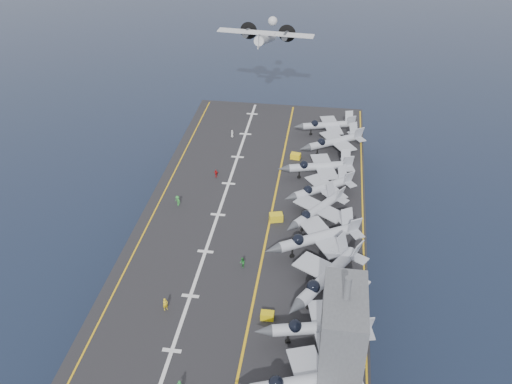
# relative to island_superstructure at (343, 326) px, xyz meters

# --- Properties ---
(ground) EXTENTS (500.00, 500.00, 0.00)m
(ground) POSITION_rel_island_superstructure_xyz_m (-15.00, 30.00, -17.90)
(ground) COLOR #142135
(ground) RESTS_ON ground
(hull) EXTENTS (36.00, 90.00, 10.00)m
(hull) POSITION_rel_island_superstructure_xyz_m (-15.00, 30.00, -12.90)
(hull) COLOR #56595E
(hull) RESTS_ON ground
(flight_deck) EXTENTS (38.00, 92.00, 0.40)m
(flight_deck) POSITION_rel_island_superstructure_xyz_m (-15.00, 30.00, -7.70)
(flight_deck) COLOR black
(flight_deck) RESTS_ON hull
(foul_line) EXTENTS (0.35, 90.00, 0.02)m
(foul_line) POSITION_rel_island_superstructure_xyz_m (-12.00, 30.00, -7.48)
(foul_line) COLOR gold
(foul_line) RESTS_ON flight_deck
(landing_centerline) EXTENTS (0.50, 90.00, 0.02)m
(landing_centerline) POSITION_rel_island_superstructure_xyz_m (-21.00, 30.00, -7.48)
(landing_centerline) COLOR silver
(landing_centerline) RESTS_ON flight_deck
(deck_edge_port) EXTENTS (0.25, 90.00, 0.02)m
(deck_edge_port) POSITION_rel_island_superstructure_xyz_m (-32.00, 30.00, -7.48)
(deck_edge_port) COLOR gold
(deck_edge_port) RESTS_ON flight_deck
(deck_edge_stbd) EXTENTS (0.25, 90.00, 0.02)m
(deck_edge_stbd) POSITION_rel_island_superstructure_xyz_m (3.50, 30.00, -7.48)
(deck_edge_stbd) COLOR gold
(deck_edge_stbd) RESTS_ON flight_deck
(island_superstructure) EXTENTS (5.00, 10.00, 15.00)m
(island_superstructure) POSITION_rel_island_superstructure_xyz_m (0.00, 0.00, 0.00)
(island_superstructure) COLOR #56595E
(island_superstructure) RESTS_ON flight_deck
(fighter_jet_0) EXTENTS (17.79, 14.71, 5.30)m
(fighter_jet_0) POSITION_rel_island_superstructure_xyz_m (-3.90, -4.35, -4.85)
(fighter_jet_0) COLOR #9AA3AA
(fighter_jet_0) RESTS_ON flight_deck
(fighter_jet_1) EXTENTS (16.84, 13.10, 5.20)m
(fighter_jet_1) POSITION_rel_island_superstructure_xyz_m (-2.45, 4.29, -4.90)
(fighter_jet_1) COLOR #90989E
(fighter_jet_1) RESTS_ON flight_deck
(fighter_jet_2) EXTENTS (17.67, 19.64, 5.69)m
(fighter_jet_2) POSITION_rel_island_superstructure_xyz_m (-1.99, 13.91, -4.66)
(fighter_jet_2) COLOR #8D939C
(fighter_jet_2) RESTS_ON flight_deck
(fighter_jet_3) EXTENTS (18.89, 17.09, 5.46)m
(fighter_jet_3) POSITION_rel_island_superstructure_xyz_m (-3.72, 22.78, -4.77)
(fighter_jet_3) COLOR #90969E
(fighter_jet_3) RESTS_ON flight_deck
(fighter_jet_4) EXTENTS (15.36, 16.50, 4.77)m
(fighter_jet_4) POSITION_rel_island_superstructure_xyz_m (-4.25, 30.64, -5.12)
(fighter_jet_4) COLOR #9EA4AD
(fighter_jet_4) RESTS_ON flight_deck
(fighter_jet_5) EXTENTS (16.32, 15.34, 4.72)m
(fighter_jet_5) POSITION_rel_island_superstructure_xyz_m (-3.71, 37.53, -5.14)
(fighter_jet_5) COLOR #98A0A7
(fighter_jet_5) RESTS_ON flight_deck
(fighter_jet_6) EXTENTS (16.04, 12.76, 4.88)m
(fighter_jet_6) POSITION_rel_island_superstructure_xyz_m (-4.45, 44.78, -5.06)
(fighter_jet_6) COLOR gray
(fighter_jet_6) RESTS_ON flight_deck
(fighter_jet_7) EXTENTS (16.72, 15.33, 4.83)m
(fighter_jet_7) POSITION_rel_island_superstructure_xyz_m (-2.03, 55.07, -5.08)
(fighter_jet_7) COLOR #8D939C
(fighter_jet_7) RESTS_ON flight_deck
(fighter_jet_8) EXTENTS (14.96, 11.89, 4.56)m
(fighter_jet_8) POSITION_rel_island_superstructure_xyz_m (-3.57, 62.52, -5.22)
(fighter_jet_8) COLOR #9BA2AB
(fighter_jet_8) RESTS_ON flight_deck
(tow_cart_a) EXTENTS (1.79, 1.17, 1.07)m
(tow_cart_a) POSITION_rel_island_superstructure_xyz_m (-9.66, 7.26, -6.96)
(tow_cart_a) COLOR gold
(tow_cart_a) RESTS_ON flight_deck
(tow_cart_b) EXTENTS (2.51, 1.98, 1.32)m
(tow_cart_b) POSITION_rel_island_superstructure_xyz_m (-10.99, 29.76, -6.84)
(tow_cart_b) COLOR gold
(tow_cart_b) RESTS_ON flight_deck
(tow_cart_c) EXTENTS (2.09, 1.54, 1.15)m
(tow_cart_c) POSITION_rel_island_superstructure_xyz_m (-9.48, 51.02, -6.93)
(tow_cart_c) COLOR yellow
(tow_cart_c) RESTS_ON flight_deck
(crew_1) EXTENTS (1.42, 1.36, 1.98)m
(crew_1) POSITION_rel_island_superstructure_xyz_m (-23.70, 6.94, -6.51)
(crew_1) COLOR yellow
(crew_1) RESTS_ON flight_deck
(crew_3) EXTENTS (1.38, 1.29, 1.91)m
(crew_3) POSITION_rel_island_superstructure_xyz_m (-28.50, 31.84, -6.54)
(crew_3) COLOR #2E8C35
(crew_3) RESTS_ON flight_deck
(crew_4) EXTENTS (1.13, 0.92, 1.62)m
(crew_4) POSITION_rel_island_superstructure_xyz_m (-23.74, 41.93, -6.69)
(crew_4) COLOR red
(crew_4) RESTS_ON flight_deck
(crew_5) EXTENTS (0.91, 1.11, 1.60)m
(crew_5) POSITION_rel_island_superstructure_xyz_m (-23.54, 58.26, -6.70)
(crew_5) COLOR silver
(crew_5) RESTS_ON flight_deck
(crew_7) EXTENTS (1.07, 1.25, 1.76)m
(crew_7) POSITION_rel_island_superstructure_xyz_m (-14.68, 17.19, -6.62)
(crew_7) COLOR #268C33
(crew_7) RESTS_ON flight_deck
(transport_plane) EXTENTS (24.67, 17.92, 5.52)m
(transport_plane) POSITION_rel_island_superstructure_xyz_m (-20.13, 86.18, 4.80)
(transport_plane) COLOR white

